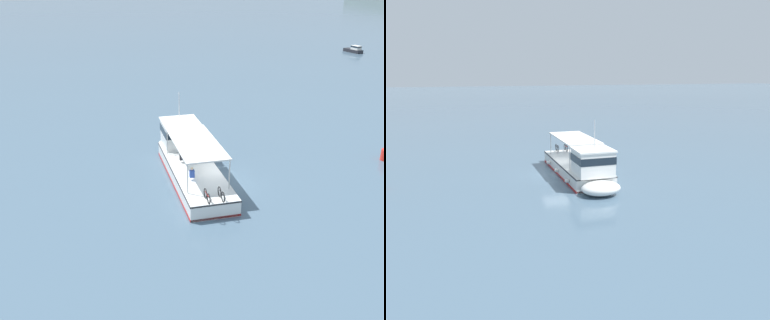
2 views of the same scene
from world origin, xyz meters
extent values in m
plane|color=slate|center=(0.00, 0.00, 0.00)|extent=(400.00, 400.00, 0.00)
cube|color=white|center=(-0.60, -1.55, 0.55)|extent=(10.82, 3.28, 1.10)
ellipsoid|color=white|center=(-6.80, -1.59, 0.55)|extent=(2.22, 2.96, 1.01)
cube|color=red|center=(-0.60, -1.55, 0.10)|extent=(10.82, 3.32, 0.16)
cube|color=#2D2D33|center=(-0.60, -1.55, 1.02)|extent=(10.82, 3.34, 0.10)
cube|color=white|center=(-5.00, -1.58, 2.05)|extent=(2.62, 2.74, 1.90)
cube|color=#19232D|center=(-5.00, -1.58, 2.38)|extent=(2.66, 2.80, 0.56)
cube|color=white|center=(-5.00, -1.58, 3.06)|extent=(2.78, 2.90, 0.12)
cube|color=white|center=(-0.15, -1.55, 3.15)|extent=(6.72, 2.99, 0.10)
cylinder|color=silver|center=(-3.39, -2.93, 2.10)|extent=(0.08, 0.08, 2.00)
cylinder|color=silver|center=(-3.41, -0.21, 2.10)|extent=(0.08, 0.08, 2.00)
cylinder|color=silver|center=(3.11, -2.89, 2.10)|extent=(0.08, 0.08, 2.00)
cylinder|color=silver|center=(3.09, -0.17, 2.10)|extent=(0.08, 0.08, 2.00)
cylinder|color=silver|center=(-5.30, -1.58, 4.22)|extent=(0.06, 0.06, 2.20)
sphere|color=white|center=(-4.02, 0.21, 0.50)|extent=(0.36, 0.36, 0.36)
sphere|color=white|center=(-0.72, 0.23, 0.50)|extent=(0.36, 0.36, 0.36)
sphere|color=white|center=(2.38, 0.25, 0.50)|extent=(0.36, 0.36, 0.36)
torus|color=black|center=(3.95, -1.97, 1.43)|extent=(0.66, 0.06, 0.66)
torus|color=black|center=(4.65, -1.96, 1.43)|extent=(0.66, 0.06, 0.66)
cylinder|color=maroon|center=(4.30, -1.97, 1.55)|extent=(0.70, 0.06, 0.06)
torus|color=black|center=(3.94, -1.07, 1.43)|extent=(0.66, 0.06, 0.66)
torus|color=black|center=(4.64, -1.06, 1.43)|extent=(0.66, 0.06, 0.66)
cylinder|color=#232328|center=(4.29, -1.07, 1.55)|extent=(0.70, 0.06, 0.06)
cube|color=#2D4CA5|center=(1.33, -2.18, 1.56)|extent=(0.22, 0.32, 0.52)
sphere|color=beige|center=(1.33, -2.18, 1.93)|extent=(0.20, 0.20, 0.20)
cube|color=black|center=(-1.62, -2.21, 1.56)|extent=(0.22, 0.32, 0.52)
sphere|color=beige|center=(-1.62, -2.21, 1.93)|extent=(0.20, 0.20, 0.20)
camera|label=1|loc=(26.56, -8.36, 14.09)|focal=40.70mm
camera|label=2|loc=(-31.73, 7.72, 8.85)|focal=35.86mm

